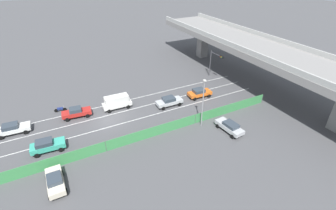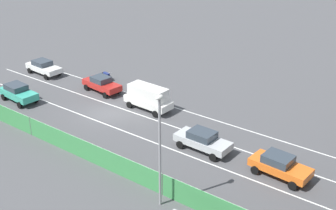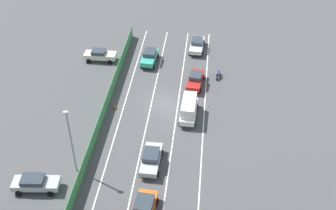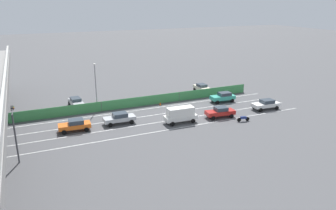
# 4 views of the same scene
# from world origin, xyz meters

# --- Properties ---
(ground_plane) EXTENTS (300.00, 300.00, 0.00)m
(ground_plane) POSITION_xyz_m (0.00, 0.00, 0.00)
(ground_plane) COLOR #4C4C4F
(lane_line_left_edge) EXTENTS (0.14, 45.83, 0.01)m
(lane_line_left_edge) POSITION_xyz_m (-4.89, 4.92, 0.00)
(lane_line_left_edge) COLOR silver
(lane_line_left_edge) RESTS_ON ground
(lane_line_mid_left) EXTENTS (0.14, 45.83, 0.01)m
(lane_line_mid_left) POSITION_xyz_m (-1.63, 4.92, 0.00)
(lane_line_mid_left) COLOR silver
(lane_line_mid_left) RESTS_ON ground
(lane_line_mid_right) EXTENTS (0.14, 45.83, 0.01)m
(lane_line_mid_right) POSITION_xyz_m (1.63, 4.92, 0.00)
(lane_line_mid_right) COLOR silver
(lane_line_mid_right) RESTS_ON ground
(lane_line_right_edge) EXTENTS (0.14, 45.83, 0.01)m
(lane_line_right_edge) POSITION_xyz_m (4.89, 4.92, 0.00)
(lane_line_right_edge) COLOR silver
(lane_line_right_edge) RESTS_ON ground
(green_fence) EXTENTS (0.10, 41.93, 1.64)m
(green_fence) POSITION_xyz_m (6.82, 4.92, 0.82)
(green_fence) COLOR #3D8E4C
(green_fence) RESTS_ON ground
(car_taxi_orange) EXTENTS (2.30, 4.42, 1.63)m
(car_taxi_orange) POSITION_xyz_m (0.03, 17.16, 0.90)
(car_taxi_orange) COLOR orange
(car_taxi_orange) RESTS_ON ground
(car_taxi_teal) EXTENTS (2.24, 4.40, 1.70)m
(car_taxi_teal) POSITION_xyz_m (3.14, -8.87, 0.94)
(car_taxi_teal) COLOR teal
(car_taxi_teal) RESTS_ON ground
(car_van_white) EXTENTS (2.11, 4.85, 2.33)m
(car_van_white) POSITION_xyz_m (-3.06, 2.59, 1.31)
(car_van_white) COLOR silver
(car_van_white) RESTS_ON ground
(car_sedan_silver) EXTENTS (2.09, 4.61, 1.62)m
(car_sedan_silver) POSITION_xyz_m (0.23, 10.80, 0.89)
(car_sedan_silver) COLOR #B7BABC
(car_sedan_silver) RESTS_ON ground
(car_hatchback_white) EXTENTS (2.21, 4.71, 1.61)m
(car_hatchback_white) POSITION_xyz_m (-3.24, -13.02, 0.89)
(car_hatchback_white) COLOR silver
(car_hatchback_white) RESTS_ON ground
(car_sedan_red) EXTENTS (2.32, 4.65, 1.64)m
(car_sedan_red) POSITION_xyz_m (-3.50, -3.99, 0.89)
(car_sedan_red) COLOR red
(car_sedan_red) RESTS_ON ground
(motorcycle) EXTENTS (0.63, 1.93, 0.93)m
(motorcycle) POSITION_xyz_m (-6.41, -6.15, 0.46)
(motorcycle) COLOR black
(motorcycle) RESTS_ON ground
(street_lamp) EXTENTS (0.60, 0.36, 7.72)m
(street_lamp) POSITION_xyz_m (7.71, 12.39, 4.64)
(street_lamp) COLOR gray
(street_lamp) RESTS_ON ground
(traffic_cone) EXTENTS (0.47, 0.47, 0.59)m
(traffic_cone) POSITION_xyz_m (5.85, 2.00, 0.27)
(traffic_cone) COLOR orange
(traffic_cone) RESTS_ON ground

